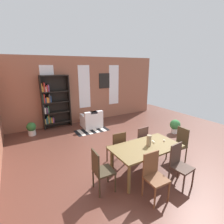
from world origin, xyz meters
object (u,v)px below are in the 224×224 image
Objects in this scene: dining_chair_far_left at (117,147)px; potted_plant_corner at (31,128)px; dining_chair_near_left at (154,174)px; armchair_white at (92,121)px; potted_plant_by_shelf at (175,126)px; dining_table at (146,149)px; dining_chair_far_right at (140,141)px; dining_chair_head_right at (179,143)px; vase_on_table at (149,140)px; dining_chair_head_left at (101,169)px; dining_chair_near_right at (179,164)px; bookshelf_tall at (53,102)px.

potted_plant_corner is at bearing 117.78° from dining_chair_far_left.
dining_chair_near_left is 1.85× the size of potted_plant_corner.
armchair_white reaches higher than potted_plant_corner.
dining_chair_near_left is 3.78m from potted_plant_by_shelf.
dining_chair_near_left is (0.01, -1.37, 0.00)m from dining_chair_far_left.
potted_plant_by_shelf is at bearing 26.89° from dining_table.
dining_chair_far_right is 3.08m from armchair_white.
dining_chair_far_left is 1.74m from dining_chair_head_right.
dining_chair_far_left is 3.24m from potted_plant_by_shelf.
dining_chair_head_right reaches higher than armchair_white.
vase_on_table is 0.90m from dining_chair_near_left.
dining_table is 1.78× the size of dining_chair_head_right.
dining_chair_near_left is at bearing -146.45° from potted_plant_by_shelf.
dining_chair_head_left is at bearing -140.89° from dining_chair_far_left.
bookshelf_tall is (-1.55, 5.15, 0.61)m from dining_chair_near_right.
dining_chair_head_right is at bearing -39.50° from dining_chair_far_right.
vase_on_table reaches higher than dining_chair_near_left.
vase_on_table is 0.12× the size of bookshelf_tall.
dining_chair_far_left is at bearing 39.11° from dining_chair_head_left.
dining_chair_head_left is at bearing -160.66° from potted_plant_by_shelf.
dining_chair_near_right is at bearing -88.00° from armchair_white.
bookshelf_tall is (-1.56, 3.79, 0.61)m from dining_chair_far_right.
bookshelf_tall reaches higher than potted_plant_corner.
vase_on_table is 0.52× the size of potted_plant_corner.
bookshelf_tall is (-1.26, 4.47, 0.26)m from vase_on_table.
potted_plant_by_shelf is (2.77, 1.41, -0.34)m from dining_table.
bookshelf_tall is at bearing 101.77° from dining_chair_far_left.
bookshelf_tall is at bearing 142.15° from potted_plant_by_shelf.
dining_chair_head_right is at bearing -137.75° from potted_plant_by_shelf.
dining_chair_near_right is 5.42m from bookshelf_tall.
dining_chair_head_right is 1.00× the size of dining_chair_far_right.
dining_chair_near_left is 4.48m from armchair_white.
dining_chair_head_right is 5.28m from potted_plant_corner.
dining_chair_head_left is 1.14× the size of armchair_white.
dining_chair_head_left is (-1.59, 0.69, 0.00)m from dining_chair_near_right.
armchair_white is at bearing -7.18° from potted_plant_corner.
dining_chair_head_right is at bearing -0.20° from vase_on_table.
potted_plant_by_shelf is 1.08× the size of potted_plant_corner.
potted_plant_by_shelf is at bearing 42.25° from dining_chair_head_right.
dining_chair_head_right reaches higher than potted_plant_by_shelf.
vase_on_table is 4.66m from potted_plant_corner.
dining_chair_head_left is 1.74m from dining_chair_far_right.
dining_chair_head_left is at bearing -76.95° from potted_plant_corner.
bookshelf_tall is at bearing 104.71° from dining_table.
dining_chair_head_right reaches higher than dining_table.
vase_on_table is 0.82m from dining_chair_near_right.
vase_on_table reaches higher than dining_chair_far_left.
dining_chair_near_right is at bearing -61.32° from dining_table.
dining_chair_far_left is at bearing -78.23° from bookshelf_tall.
potted_plant_by_shelf is at bearing 33.55° from dining_chair_near_left.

